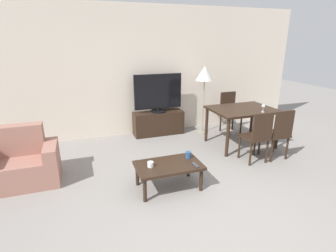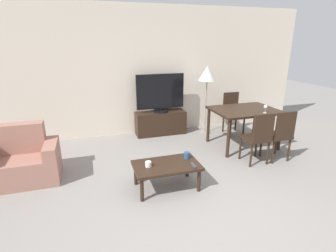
{
  "view_description": "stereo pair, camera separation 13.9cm",
  "coord_description": "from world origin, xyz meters",
  "px_view_note": "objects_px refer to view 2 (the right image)",
  "views": [
    {
      "loc": [
        -1.36,
        -2.24,
        2.0
      ],
      "look_at": [
        -0.0,
        1.63,
        0.65
      ],
      "focal_mm": 28.0,
      "sensor_mm": 36.0,
      "label": 1
    },
    {
      "loc": [
        -1.22,
        -2.29,
        2.0
      ],
      "look_at": [
        -0.0,
        1.63,
        0.65
      ],
      "focal_mm": 28.0,
      "sensor_mm": 36.0,
      "label": 2
    }
  ],
  "objects_px": {
    "dining_table": "(244,114)",
    "wine_glass_left": "(265,107)",
    "armchair": "(24,162)",
    "dining_chair_near": "(258,136)",
    "tv": "(160,93)",
    "dining_chair_near_right": "(280,133)",
    "remote_primary": "(193,165)",
    "tv_stand": "(161,123)",
    "cup_colored_far": "(187,155)",
    "dining_chair_far": "(232,111)",
    "coffee_table": "(167,167)",
    "cup_white_near": "(148,164)",
    "floor_lamp": "(207,76)"
  },
  "relations": [
    {
      "from": "dining_table",
      "to": "remote_primary",
      "type": "height_order",
      "value": "dining_table"
    },
    {
      "from": "cup_colored_far",
      "to": "dining_table",
      "type": "bearing_deg",
      "value": 31.76
    },
    {
      "from": "dining_table",
      "to": "dining_chair_near",
      "type": "bearing_deg",
      "value": -105.45
    },
    {
      "from": "tv",
      "to": "dining_chair_near_right",
      "type": "relative_size",
      "value": 1.16
    },
    {
      "from": "armchair",
      "to": "dining_chair_near",
      "type": "height_order",
      "value": "dining_chair_near"
    },
    {
      "from": "dining_table",
      "to": "wine_glass_left",
      "type": "bearing_deg",
      "value": -60.5
    },
    {
      "from": "floor_lamp",
      "to": "cup_colored_far",
      "type": "bearing_deg",
      "value": -122.04
    },
    {
      "from": "dining_chair_near_right",
      "to": "cup_colored_far",
      "type": "relative_size",
      "value": 9.08
    },
    {
      "from": "tv",
      "to": "dining_chair_near_right",
      "type": "distance_m",
      "value": 2.5
    },
    {
      "from": "tv_stand",
      "to": "coffee_table",
      "type": "bearing_deg",
      "value": -103.69
    },
    {
      "from": "coffee_table",
      "to": "floor_lamp",
      "type": "distance_m",
      "value": 2.65
    },
    {
      "from": "tv_stand",
      "to": "coffee_table",
      "type": "relative_size",
      "value": 1.2
    },
    {
      "from": "floor_lamp",
      "to": "cup_white_near",
      "type": "relative_size",
      "value": 17.72
    },
    {
      "from": "dining_table",
      "to": "tv_stand",
      "type": "bearing_deg",
      "value": 139.85
    },
    {
      "from": "tv",
      "to": "floor_lamp",
      "type": "height_order",
      "value": "floor_lamp"
    },
    {
      "from": "cup_white_near",
      "to": "wine_glass_left",
      "type": "bearing_deg",
      "value": 16.62
    },
    {
      "from": "wine_glass_left",
      "to": "dining_chair_near_right",
      "type": "bearing_deg",
      "value": -87.63
    },
    {
      "from": "dining_chair_near_right",
      "to": "tv",
      "type": "bearing_deg",
      "value": 129.35
    },
    {
      "from": "dining_table",
      "to": "cup_colored_far",
      "type": "height_order",
      "value": "dining_table"
    },
    {
      "from": "dining_chair_near",
      "to": "cup_colored_far",
      "type": "bearing_deg",
      "value": -171.95
    },
    {
      "from": "tv_stand",
      "to": "dining_chair_far",
      "type": "height_order",
      "value": "dining_chair_far"
    },
    {
      "from": "dining_chair_far",
      "to": "coffee_table",
      "type": "bearing_deg",
      "value": -139.03
    },
    {
      "from": "dining_chair_far",
      "to": "wine_glass_left",
      "type": "distance_m",
      "value": 1.17
    },
    {
      "from": "dining_chair_near_right",
      "to": "cup_colored_far",
      "type": "distance_m",
      "value": 1.77
    },
    {
      "from": "dining_chair_far",
      "to": "cup_colored_far",
      "type": "xyz_separation_m",
      "value": [
        -1.76,
        -1.73,
        -0.08
      ]
    },
    {
      "from": "cup_colored_far",
      "to": "wine_glass_left",
      "type": "distance_m",
      "value": 1.9
    },
    {
      "from": "dining_chair_near",
      "to": "remote_primary",
      "type": "xyz_separation_m",
      "value": [
        -1.34,
        -0.44,
        -0.12
      ]
    },
    {
      "from": "dining_table",
      "to": "armchair",
      "type": "bearing_deg",
      "value": -176.74
    },
    {
      "from": "dining_chair_near",
      "to": "dining_chair_near_right",
      "type": "height_order",
      "value": "same"
    },
    {
      "from": "dining_chair_near",
      "to": "cup_white_near",
      "type": "xyz_separation_m",
      "value": [
        -1.93,
        -0.27,
        -0.1
      ]
    },
    {
      "from": "cup_white_near",
      "to": "dining_chair_near",
      "type": "bearing_deg",
      "value": 8.06
    },
    {
      "from": "tv_stand",
      "to": "cup_colored_far",
      "type": "xyz_separation_m",
      "value": [
        -0.2,
        -2.1,
        0.16
      ]
    },
    {
      "from": "armchair",
      "to": "dining_chair_near",
      "type": "bearing_deg",
      "value": -8.67
    },
    {
      "from": "armchair",
      "to": "dining_chair_near_right",
      "type": "xyz_separation_m",
      "value": [
        4.04,
        -0.55,
        0.2
      ]
    },
    {
      "from": "tv_stand",
      "to": "tv",
      "type": "relative_size",
      "value": 1.05
    },
    {
      "from": "dining_chair_near",
      "to": "remote_primary",
      "type": "bearing_deg",
      "value": -161.66
    },
    {
      "from": "tv_stand",
      "to": "dining_chair_far",
      "type": "distance_m",
      "value": 1.62
    },
    {
      "from": "tv",
      "to": "dining_table",
      "type": "relative_size",
      "value": 0.85
    },
    {
      "from": "dining_chair_near_right",
      "to": "wine_glass_left",
      "type": "bearing_deg",
      "value": 92.37
    },
    {
      "from": "tv",
      "to": "dining_chair_far",
      "type": "xyz_separation_m",
      "value": [
        1.56,
        -0.37,
        -0.42
      ]
    },
    {
      "from": "dining_chair_near_right",
      "to": "floor_lamp",
      "type": "height_order",
      "value": "floor_lamp"
    },
    {
      "from": "dining_chair_near_right",
      "to": "cup_white_near",
      "type": "xyz_separation_m",
      "value": [
        -2.35,
        -0.27,
        -0.1
      ]
    },
    {
      "from": "dining_chair_near",
      "to": "dining_chair_near_right",
      "type": "distance_m",
      "value": 0.43
    },
    {
      "from": "tv",
      "to": "cup_colored_far",
      "type": "xyz_separation_m",
      "value": [
        -0.2,
        -2.09,
        -0.51
      ]
    },
    {
      "from": "dining_chair_near",
      "to": "dining_table",
      "type": "bearing_deg",
      "value": 74.55
    },
    {
      "from": "armchair",
      "to": "wine_glass_left",
      "type": "xyz_separation_m",
      "value": [
        4.02,
        -0.13,
        0.55
      ]
    },
    {
      "from": "dining_table",
      "to": "dining_chair_far",
      "type": "bearing_deg",
      "value": 74.55
    },
    {
      "from": "remote_primary",
      "to": "cup_colored_far",
      "type": "xyz_separation_m",
      "value": [
        0.0,
        0.25,
        0.04
      ]
    },
    {
      "from": "armchair",
      "to": "tv_stand",
      "type": "height_order",
      "value": "armchair"
    },
    {
      "from": "tv",
      "to": "floor_lamp",
      "type": "distance_m",
      "value": 1.06
    }
  ]
}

